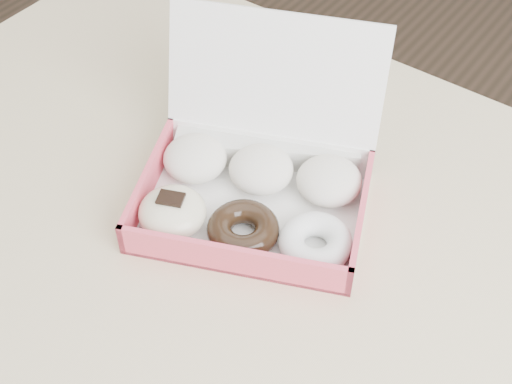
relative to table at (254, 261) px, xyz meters
The scene contains 3 objects.
table is the anchor object (origin of this frame).
donut_box 0.12m from the table, 128.31° to the left, with size 0.35×0.34×0.20m.
newspapers 0.21m from the table, 118.33° to the left, with size 0.24×0.20×0.04m, color silver.
Camera 1 is at (0.34, -0.46, 1.42)m, focal length 50.00 mm.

